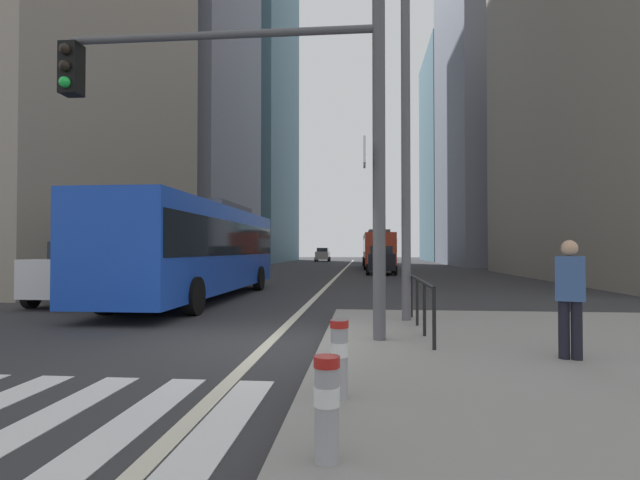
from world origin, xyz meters
TOP-DOWN VIEW (x-y plane):
  - ground_plane at (0.00, 20.00)m, footprint 160.00×160.00m
  - median_island at (5.50, -1.00)m, footprint 9.00×10.00m
  - crosswalk_stripes at (-1.00, -4.00)m, footprint 8.55×3.20m
  - lane_centre_line at (0.00, 30.00)m, footprint 0.20×80.00m
  - office_tower_left_mid at (-16.00, 33.63)m, footprint 13.50×16.78m
  - office_tower_left_far at (-16.00, 58.99)m, footprint 13.81×24.25m
  - office_tower_right_mid at (17.00, 46.24)m, footprint 12.05×19.20m
  - office_tower_right_far at (17.00, 66.91)m, footprint 11.60×17.39m
  - city_bus_blue_oncoming at (-3.85, 7.45)m, footprint 2.71×11.99m
  - sedan_white_oncoming at (-6.95, 6.09)m, footprint 2.12×4.34m
  - city_bus_red_receding at (2.97, 35.90)m, footprint 2.84×11.47m
  - car_oncoming_mid at (-4.18, 60.03)m, footprint 2.07×4.51m
  - car_receding_near at (3.14, 57.81)m, footprint 2.10×4.16m
  - car_receding_far at (2.86, 24.93)m, footprint 2.05×4.16m
  - traffic_signal_gantry at (0.02, -0.17)m, footprint 5.91×0.65m
  - street_lamp_post at (2.64, 2.21)m, footprint 5.50×0.32m
  - bollard_front at (1.45, -5.00)m, footprint 0.20×0.20m
  - bollard_left at (1.46, -3.48)m, footprint 0.20×0.20m
  - pedestrian_railing at (2.80, 0.88)m, footprint 0.06×3.66m
  - pedestrian_waiting at (4.63, -1.40)m, footprint 0.44×0.35m

SIDE VIEW (x-z plane):
  - ground_plane at x=0.00m, z-range 0.00..0.00m
  - crosswalk_stripes at x=-1.00m, z-range 0.00..0.01m
  - lane_centre_line at x=0.00m, z-range 0.00..0.01m
  - median_island at x=5.50m, z-range 0.00..0.15m
  - bollard_front at x=1.45m, z-range 0.20..0.96m
  - bollard_left at x=1.46m, z-range 0.20..1.01m
  - pedestrian_railing at x=2.80m, z-range 0.37..1.35m
  - car_receding_near at x=3.14m, z-range 0.02..1.96m
  - car_receding_far at x=2.86m, z-range 0.02..1.96m
  - sedan_white_oncoming at x=-6.95m, z-range 0.02..1.96m
  - car_oncoming_mid at x=-4.18m, z-range 0.02..1.96m
  - pedestrian_waiting at x=4.63m, z-range 0.24..1.92m
  - city_bus_red_receding at x=2.97m, z-range 0.14..3.54m
  - city_bus_blue_oncoming at x=-3.85m, z-range 0.14..3.54m
  - traffic_signal_gantry at x=0.02m, z-range 1.10..7.10m
  - street_lamp_post at x=2.64m, z-range 1.28..9.28m
  - office_tower_right_far at x=17.00m, z-range 0.00..32.06m
  - office_tower_right_mid at x=17.00m, z-range 0.00..43.83m
  - office_tower_left_mid at x=-16.00m, z-range 0.00..46.54m
  - office_tower_left_far at x=-16.00m, z-range 0.00..52.17m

